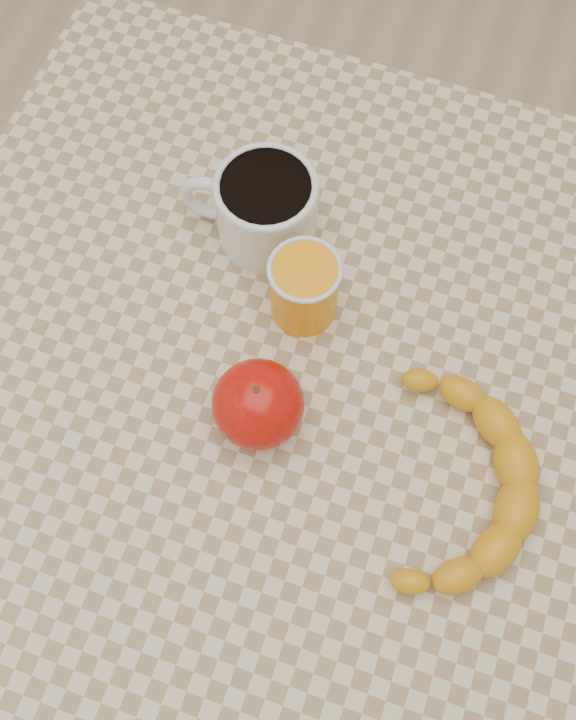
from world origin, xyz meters
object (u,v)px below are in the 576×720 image
(table, at_px, (288,397))
(banana, at_px, (458,486))
(orange_juice_glass, at_px, (304,288))
(apple, at_px, (258,404))
(coffee_mug, at_px, (264,207))

(table, distance_m, banana, 0.23)
(orange_juice_glass, distance_m, banana, 0.24)
(apple, xyz_separation_m, banana, (0.20, -0.01, -0.02))
(table, bearing_deg, banana, -19.41)
(table, relative_size, coffee_mug, 5.33)
(banana, bearing_deg, orange_juice_glass, 142.34)
(coffee_mug, xyz_separation_m, apple, (0.07, -0.20, -0.01))
(table, height_order, coffee_mug, coffee_mug)
(apple, bearing_deg, table, 81.29)
(orange_juice_glass, height_order, apple, orange_juice_glass)
(table, xyz_separation_m, orange_juice_glass, (-0.01, 0.07, 0.13))
(apple, bearing_deg, coffee_mug, 108.41)
(orange_juice_glass, bearing_deg, coffee_mug, 133.43)
(coffee_mug, relative_size, banana, 0.57)
(coffee_mug, bearing_deg, apple, -71.59)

